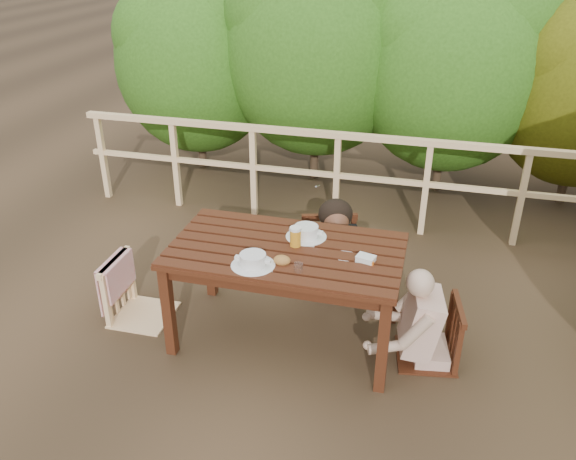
% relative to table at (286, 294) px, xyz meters
% --- Properties ---
extents(ground, '(60.00, 60.00, 0.00)m').
position_rel_table_xyz_m(ground, '(0.00, 0.00, -0.38)').
color(ground, '#483521').
rests_on(ground, ground).
extents(table, '(1.66, 0.93, 0.77)m').
position_rel_table_xyz_m(table, '(0.00, 0.00, 0.00)').
color(table, '#36180C').
rests_on(table, ground).
extents(chair_left, '(0.48, 0.48, 0.94)m').
position_rel_table_xyz_m(chair_left, '(-1.19, -0.05, 0.09)').
color(chair_left, '#E9BC84').
rests_on(chair_left, ground).
extents(chair_far, '(0.63, 0.63, 1.01)m').
position_rel_table_xyz_m(chair_far, '(0.17, 0.90, 0.12)').
color(chair_far, '#36180C').
rests_on(chair_far, ground).
extents(chair_right, '(0.50, 0.50, 0.88)m').
position_rel_table_xyz_m(chair_right, '(1.06, 0.03, 0.06)').
color(chair_right, '#36180C').
rests_on(chair_right, ground).
extents(woman, '(0.68, 0.76, 1.28)m').
position_rel_table_xyz_m(woman, '(0.17, 0.92, 0.26)').
color(woman, black).
rests_on(woman, ground).
extents(diner_right, '(0.67, 0.58, 1.21)m').
position_rel_table_xyz_m(diner_right, '(1.09, 0.03, 0.22)').
color(diner_right, '#D5A691').
rests_on(diner_right, ground).
extents(railing, '(5.60, 0.10, 1.01)m').
position_rel_table_xyz_m(railing, '(0.00, 2.00, 0.12)').
color(railing, '#E9BC84').
rests_on(railing, ground).
extents(hedge_row, '(6.60, 1.60, 3.80)m').
position_rel_table_xyz_m(hedge_row, '(0.40, 3.20, 1.52)').
color(hedge_row, '#295414').
rests_on(hedge_row, ground).
extents(soup_near, '(0.30, 0.30, 0.10)m').
position_rel_table_xyz_m(soup_near, '(-0.15, -0.29, 0.43)').
color(soup_near, white).
rests_on(soup_near, table).
extents(soup_far, '(0.30, 0.30, 0.10)m').
position_rel_table_xyz_m(soup_far, '(0.10, 0.20, 0.43)').
color(soup_far, white).
rests_on(soup_far, table).
extents(bread_roll, '(0.12, 0.09, 0.07)m').
position_rel_table_xyz_m(bread_roll, '(0.03, -0.21, 0.42)').
color(bread_roll, olive).
rests_on(bread_roll, table).
extents(beer_glass, '(0.08, 0.08, 0.16)m').
position_rel_table_xyz_m(beer_glass, '(0.06, 0.05, 0.46)').
color(beer_glass, orange).
rests_on(beer_glass, table).
extents(tumbler, '(0.06, 0.06, 0.07)m').
position_rel_table_xyz_m(tumbler, '(0.16, -0.29, 0.42)').
color(tumbler, silver).
rests_on(tumbler, table).
extents(butter_tub, '(0.14, 0.12, 0.05)m').
position_rel_table_xyz_m(butter_tub, '(0.58, -0.04, 0.41)').
color(butter_tub, white).
rests_on(butter_tub, table).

